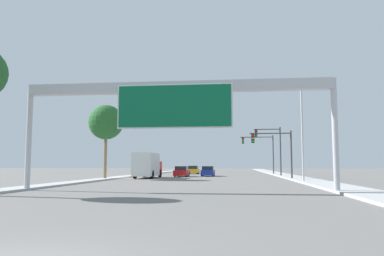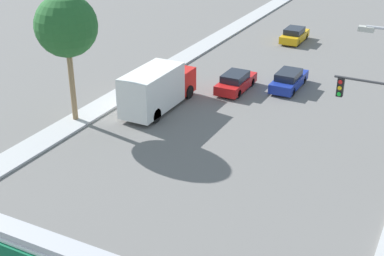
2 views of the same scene
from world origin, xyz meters
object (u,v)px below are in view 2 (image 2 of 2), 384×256
(palm_tree_background, at_px, (66,26))
(car_mid_center, at_px, (236,82))
(car_mid_left, at_px, (294,35))
(car_far_right, at_px, (289,80))
(truck_box_primary, at_px, (157,88))

(palm_tree_background, bearing_deg, car_mid_center, 53.93)
(car_mid_left, xyz_separation_m, car_far_right, (3.50, -12.60, 0.00))
(palm_tree_background, bearing_deg, car_mid_left, 73.52)
(car_mid_left, bearing_deg, truck_box_primary, -99.54)
(truck_box_primary, bearing_deg, car_mid_center, 59.39)
(car_far_right, relative_size, truck_box_primary, 0.64)
(car_mid_center, relative_size, truck_box_primary, 0.61)
(car_mid_center, bearing_deg, car_mid_left, 90.00)
(car_mid_left, relative_size, truck_box_primary, 0.59)
(car_mid_left, distance_m, car_far_right, 13.08)
(car_mid_left, bearing_deg, car_far_right, -74.48)
(truck_box_primary, xyz_separation_m, palm_tree_background, (-3.93, -4.29, 4.94))
(car_mid_center, xyz_separation_m, car_far_right, (3.50, 2.30, -0.00))
(car_far_right, bearing_deg, palm_tree_background, -131.16)
(car_mid_left, xyz_separation_m, truck_box_primary, (-3.50, -20.82, 0.89))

